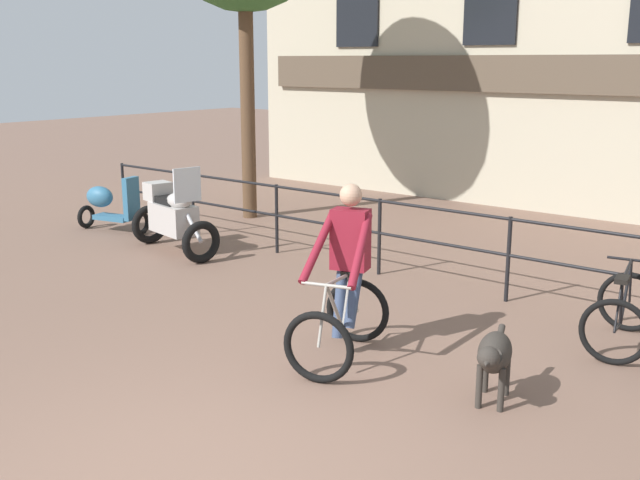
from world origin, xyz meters
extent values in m
cylinder|color=black|center=(-7.50, 5.20, 0.53)|extent=(0.05, 0.05, 1.05)
cylinder|color=black|center=(-5.62, 5.20, 0.53)|extent=(0.05, 0.05, 1.05)
cylinder|color=black|center=(-3.75, 5.20, 0.53)|extent=(0.05, 0.05, 1.05)
cylinder|color=black|center=(-1.88, 5.20, 0.53)|extent=(0.05, 0.05, 1.05)
cylinder|color=black|center=(0.00, 5.20, 0.53)|extent=(0.05, 0.05, 1.05)
cylinder|color=black|center=(0.00, 5.20, 1.02)|extent=(15.00, 0.04, 0.04)
cylinder|color=black|center=(0.00, 5.20, 0.58)|extent=(15.00, 0.04, 0.04)
torus|color=black|center=(-0.28, 1.93, 0.34)|extent=(0.67, 0.27, 0.68)
torus|color=black|center=(-0.62, 2.98, 0.34)|extent=(0.67, 0.27, 0.68)
cylinder|color=#9E998E|center=(-0.41, 2.34, 0.58)|extent=(0.18, 0.48, 0.60)
cylinder|color=#9E998E|center=(-0.51, 2.66, 0.54)|extent=(0.10, 0.23, 0.52)
cylinder|color=#9E998E|center=(-0.44, 2.44, 0.83)|extent=(0.23, 0.64, 0.10)
cylinder|color=#9E998E|center=(-0.55, 2.77, 0.31)|extent=(0.16, 0.43, 0.08)
cylinder|color=#9E998E|center=(-0.58, 2.87, 0.57)|extent=(0.10, 0.26, 0.47)
cylinder|color=#9E998E|center=(-0.31, 2.03, 0.60)|extent=(0.10, 0.22, 0.54)
cylinder|color=#9E998E|center=(-0.34, 2.12, 0.87)|extent=(0.47, 0.18, 0.03)
cube|color=black|center=(-0.54, 2.75, 0.82)|extent=(0.19, 0.27, 0.05)
cube|color=maroon|center=(-0.54, 2.75, 1.15)|extent=(0.41, 0.32, 0.60)
sphere|color=tan|center=(-0.54, 2.75, 1.59)|extent=(0.22, 0.22, 0.22)
cylinder|color=maroon|center=(-0.64, 2.37, 1.14)|extent=(0.23, 0.71, 0.60)
cylinder|color=maroon|center=(-0.24, 2.50, 1.14)|extent=(0.35, 0.69, 0.60)
cylinder|color=#384766|center=(-0.58, 2.64, 0.52)|extent=(0.22, 0.32, 0.69)
cylinder|color=#384766|center=(-0.45, 2.68, 0.58)|extent=(0.17, 0.32, 0.58)
ellipsoid|color=#332D28|center=(1.12, 2.58, 0.45)|extent=(0.43, 0.58, 0.33)
cylinder|color=#332D28|center=(1.18, 2.38, 0.47)|extent=(0.23, 0.22, 0.18)
sphere|color=#332D28|center=(1.23, 2.23, 0.54)|extent=(0.19, 0.19, 0.19)
cone|color=#332D28|center=(1.25, 2.15, 0.52)|extent=(0.13, 0.14, 0.10)
cylinder|color=#332D28|center=(1.02, 2.88, 0.52)|extent=(0.11, 0.19, 0.12)
cylinder|color=#332D28|center=(1.08, 2.39, 0.19)|extent=(0.06, 0.06, 0.38)
cylinder|color=#332D28|center=(1.26, 2.45, 0.19)|extent=(0.06, 0.06, 0.38)
cylinder|color=#332D28|center=(0.98, 2.71, 0.19)|extent=(0.06, 0.06, 0.38)
cylinder|color=#332D28|center=(1.16, 2.77, 0.19)|extent=(0.06, 0.06, 0.38)
torus|color=black|center=(-4.20, 4.08, 0.31)|extent=(0.24, 0.63, 0.62)
torus|color=black|center=(-5.73, 4.37, 0.31)|extent=(0.24, 0.63, 0.62)
cube|color=#B7B2AD|center=(-4.97, 4.22, 0.53)|extent=(0.92, 0.56, 0.44)
ellipsoid|color=#B7B2AD|center=(-4.78, 4.19, 0.83)|extent=(0.53, 0.41, 0.24)
cube|color=black|center=(-5.07, 4.25, 0.80)|extent=(0.61, 0.40, 0.10)
cylinder|color=#B2B2B7|center=(-4.39, 4.11, 0.49)|extent=(0.44, 0.14, 0.41)
cube|color=silver|center=(-4.52, 4.14, 1.10)|extent=(0.11, 0.44, 0.50)
cube|color=#B7B2AD|center=(-5.41, 4.31, 0.89)|extent=(0.38, 0.41, 0.28)
torus|color=black|center=(1.47, 5.07, 0.33)|extent=(0.66, 0.17, 0.66)
torus|color=black|center=(1.65, 4.03, 0.33)|extent=(0.66, 0.17, 0.66)
cylinder|color=black|center=(1.54, 4.66, 0.56)|extent=(0.11, 0.46, 0.58)
cylinder|color=black|center=(1.59, 4.35, 0.53)|extent=(0.07, 0.22, 0.51)
cylinder|color=black|center=(1.56, 4.57, 0.81)|extent=(0.14, 0.63, 0.10)
cylinder|color=black|center=(1.61, 4.24, 0.31)|extent=(0.10, 0.42, 0.07)
cylinder|color=black|center=(1.63, 4.15, 0.55)|extent=(0.06, 0.25, 0.46)
cylinder|color=black|center=(1.49, 4.97, 0.59)|extent=(0.06, 0.21, 0.52)
cylinder|color=black|center=(1.50, 4.88, 0.84)|extent=(0.48, 0.11, 0.03)
cube|color=black|center=(1.61, 4.26, 0.80)|extent=(0.16, 0.26, 0.05)
torus|color=black|center=(-6.33, 4.66, 0.20)|extent=(0.17, 0.41, 0.40)
torus|color=black|center=(-7.50, 4.39, 0.20)|extent=(0.17, 0.41, 0.40)
cube|color=teal|center=(-6.91, 4.53, 0.24)|extent=(0.72, 0.43, 0.08)
cube|color=teal|center=(-6.51, 4.62, 0.60)|extent=(0.17, 0.33, 0.72)
ellipsoid|color=teal|center=(-7.17, 4.47, 0.58)|extent=(0.57, 0.41, 0.36)
cylinder|color=brown|center=(-5.94, 6.86, 2.16)|extent=(0.26, 0.26, 4.31)
camera|label=1|loc=(3.70, -2.96, 2.85)|focal=42.00mm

